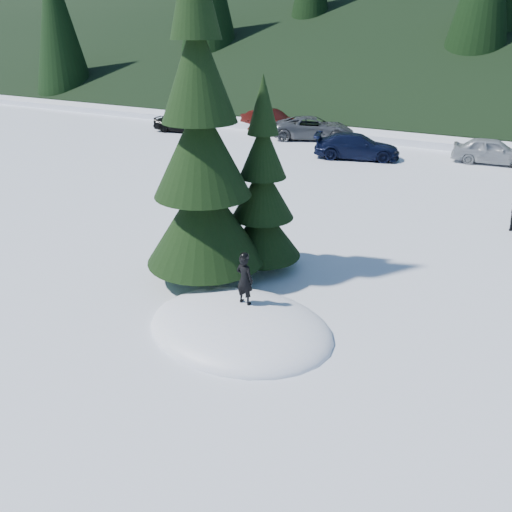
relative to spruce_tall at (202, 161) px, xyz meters
The scene contains 10 objects.
ground 4.37m from the spruce_tall, 39.29° to the right, with size 200.00×200.00×0.00m, color white.
snow_mound 4.37m from the spruce_tall, 39.29° to the right, with size 4.48×3.52×0.96m, color white.
spruce_tall is the anchor object (origin of this frame).
spruce_short 2.11m from the spruce_tall, 54.46° to the left, with size 2.20×2.20×5.37m.
child_skier 3.37m from the spruce_tall, 33.86° to the right, with size 0.45×0.29×1.22m, color black.
car_0 22.59m from the spruce_tall, 129.30° to the left, with size 1.55×3.86×1.31m, color black.
car_1 22.58m from the spruce_tall, 113.83° to the left, with size 1.53×4.39×1.45m, color #3E0E0B.
car_2 20.43m from the spruce_tall, 105.57° to the left, with size 2.34×5.07×1.41m, color #4A4D52.
car_3 16.10m from the spruce_tall, 94.48° to the left, with size 1.85×4.54×1.32m, color black.
car_4 19.15m from the spruce_tall, 74.05° to the left, with size 1.56×3.88×1.32m, color #9FA4A8.
Camera 1 is at (5.24, -8.37, 6.33)m, focal length 35.00 mm.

